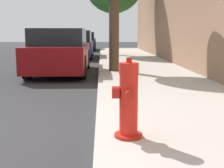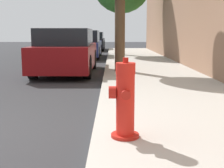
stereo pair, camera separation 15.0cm
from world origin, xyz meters
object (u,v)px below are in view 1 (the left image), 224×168
Objects in this scene: parked_car_far at (83,41)px; fire_hydrant at (128,101)px; parked_car_near at (60,52)px; parked_car_mid at (75,45)px.

fire_hydrant is at bearing -85.37° from parked_car_far.
parked_car_near is at bearing 103.69° from fire_hydrant.
fire_hydrant is at bearing -76.31° from parked_car_near.
parked_car_far is at bearing 94.63° from fire_hydrant.
parked_car_mid is 6.90m from parked_car_far.
parked_car_near is 6.28m from parked_car_mid.
parked_car_far is at bearing 89.68° from parked_car_mid.
parked_car_mid is at bearing 90.54° from parked_car_near.
parked_car_near reaches higher than parked_car_far.
fire_hydrant is 6.62m from parked_car_near.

